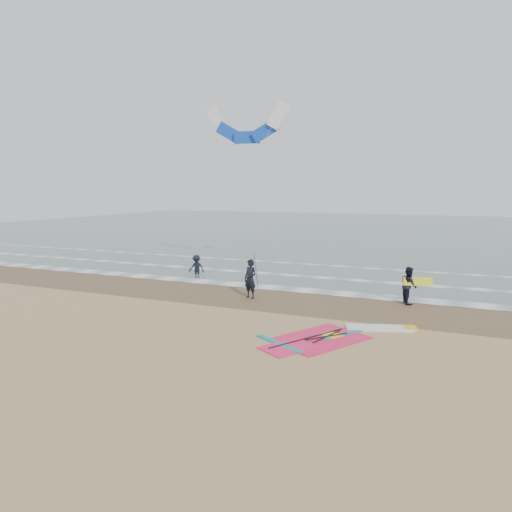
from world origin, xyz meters
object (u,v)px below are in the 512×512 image
at_px(windsurf_rig, 338,336).
at_px(person_walking, 409,285).
at_px(surf_kite, 247,128).
at_px(person_standing, 250,279).
at_px(person_wading, 197,262).

distance_m(windsurf_rig, person_walking, 6.43).
bearing_deg(surf_kite, person_walking, -28.29).
relative_size(windsurf_rig, person_standing, 2.78).
relative_size(windsurf_rig, person_wading, 3.36).
distance_m(windsurf_rig, person_wading, 13.90).
distance_m(windsurf_rig, surf_kite, 17.42).
bearing_deg(person_walking, person_wading, 55.77).
distance_m(person_standing, person_wading, 7.14).
xyz_separation_m(person_standing, person_wading, (-5.59, 4.44, -0.17)).
bearing_deg(person_wading, person_walking, -16.24).
height_order(windsurf_rig, surf_kite, surf_kite).
height_order(person_walking, person_wading, person_walking).
relative_size(person_standing, person_wading, 1.21).
xyz_separation_m(windsurf_rig, person_wading, (-10.85, 8.65, 0.76)).
xyz_separation_m(windsurf_rig, person_standing, (-5.26, 4.22, 0.93)).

